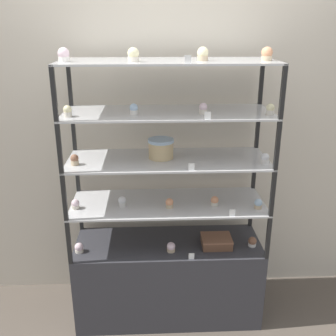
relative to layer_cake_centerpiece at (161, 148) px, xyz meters
name	(u,v)px	position (x,y,z in m)	size (l,w,h in m)	color
ground_plane	(168,310)	(0.04, -0.03, -1.24)	(20.00, 20.00, 0.00)	brown
back_wall	(166,126)	(0.04, 0.35, 0.06)	(8.00, 0.05, 2.60)	beige
display_base	(168,277)	(0.04, -0.03, -0.96)	(1.27, 0.46, 0.57)	#333338
display_riser_lower	(168,205)	(0.04, -0.03, -0.39)	(1.27, 0.46, 0.30)	black
display_riser_middle	(168,162)	(0.04, -0.03, -0.08)	(1.27, 0.46, 0.30)	black
display_riser_upper	(168,115)	(0.04, -0.03, 0.22)	(1.27, 0.46, 0.30)	black
display_riser_top	(168,64)	(0.04, -0.03, 0.53)	(1.27, 0.46, 0.30)	black
layer_cake_centerpiece	(161,148)	(0.00, 0.00, 0.00)	(0.16, 0.16, 0.12)	#DBBC84
sheet_cake_frosted	(216,241)	(0.37, -0.08, -0.64)	(0.20, 0.16, 0.07)	brown
cupcake_0	(79,248)	(-0.55, -0.12, -0.64)	(0.06, 0.06, 0.07)	beige
cupcake_1	(171,247)	(0.06, -0.14, -0.64)	(0.06, 0.06, 0.07)	#CCB28C
cupcake_2	(252,242)	(0.61, -0.09, -0.64)	(0.06, 0.06, 0.07)	white
price_tag_0	(191,256)	(0.18, -0.24, -0.65)	(0.04, 0.00, 0.04)	white
cupcake_3	(75,204)	(-0.55, -0.09, -0.34)	(0.05, 0.05, 0.06)	beige
cupcake_4	(122,201)	(-0.25, -0.06, -0.34)	(0.05, 0.05, 0.06)	white
cupcake_5	(169,203)	(0.05, -0.10, -0.34)	(0.05, 0.05, 0.06)	#CCB28C
cupcake_6	(215,201)	(0.34, -0.08, -0.34)	(0.05, 0.05, 0.06)	beige
cupcake_7	(258,204)	(0.62, -0.14, -0.34)	(0.05, 0.05, 0.06)	#CCB28C
price_tag_1	(232,213)	(0.43, -0.24, -0.34)	(0.04, 0.00, 0.04)	white
cupcake_8	(75,160)	(-0.53, -0.11, -0.03)	(0.05, 0.05, 0.07)	#CCB28C
cupcake_9	(265,158)	(0.63, -0.14, -0.03)	(0.05, 0.05, 0.07)	white
price_tag_2	(191,167)	(0.17, -0.24, -0.04)	(0.04, 0.00, 0.04)	white
cupcake_10	(68,111)	(-0.54, -0.13, 0.27)	(0.05, 0.05, 0.07)	beige
cupcake_11	(134,109)	(-0.16, -0.10, 0.27)	(0.05, 0.05, 0.07)	white
cupcake_12	(203,109)	(0.25, -0.10, 0.27)	(0.05, 0.05, 0.07)	beige
cupcake_13	(270,109)	(0.64, -0.14, 0.27)	(0.05, 0.05, 0.07)	beige
price_tag_3	(208,116)	(0.26, -0.24, 0.26)	(0.04, 0.00, 0.04)	white
cupcake_14	(64,55)	(-0.54, -0.10, 0.58)	(0.06, 0.06, 0.08)	white
cupcake_15	(133,55)	(-0.15, -0.12, 0.58)	(0.06, 0.06, 0.08)	beige
cupcake_16	(203,54)	(0.24, -0.07, 0.58)	(0.06, 0.06, 0.08)	#CCB28C
cupcake_17	(267,54)	(0.61, -0.08, 0.58)	(0.06, 0.06, 0.08)	#CCB28C
price_tag_4	(188,59)	(0.14, -0.24, 0.57)	(0.04, 0.00, 0.04)	white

